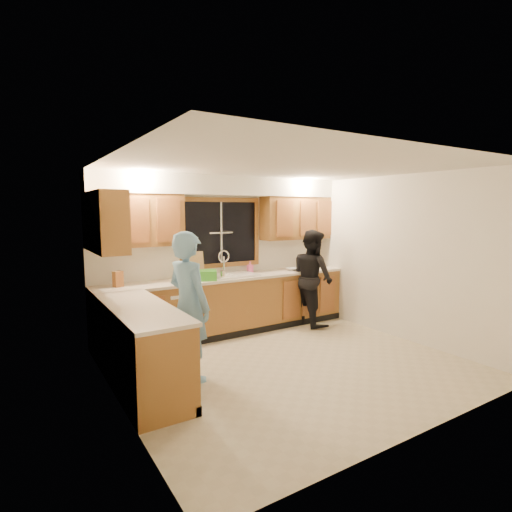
{
  "coord_description": "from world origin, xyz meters",
  "views": [
    {
      "loc": [
        -2.97,
        -3.95,
        1.97
      ],
      "look_at": [
        -0.1,
        0.65,
        1.34
      ],
      "focal_mm": 28.0,
      "sensor_mm": 36.0,
      "label": 1
    }
  ],
  "objects_px": {
    "man": "(189,306)",
    "sink": "(230,280)",
    "dishwasher": "(180,315)",
    "woman": "(312,278)",
    "soap_bottle": "(250,267)",
    "bowl": "(292,269)",
    "dish_crate": "(206,275)",
    "stove": "(157,365)",
    "knife_block": "(118,279)"
  },
  "relations": [
    {
      "from": "dishwasher",
      "to": "dish_crate",
      "type": "relative_size",
      "value": 2.65
    },
    {
      "from": "woman",
      "to": "knife_block",
      "type": "bearing_deg",
      "value": 88.87
    },
    {
      "from": "sink",
      "to": "woman",
      "type": "xyz_separation_m",
      "value": [
        1.42,
        -0.35,
        -0.04
      ]
    },
    {
      "from": "man",
      "to": "soap_bottle",
      "type": "bearing_deg",
      "value": -64.58
    },
    {
      "from": "dish_crate",
      "to": "stove",
      "type": "bearing_deg",
      "value": -128.06
    },
    {
      "from": "stove",
      "to": "knife_block",
      "type": "xyz_separation_m",
      "value": [
        0.08,
        1.85,
        0.58
      ]
    },
    {
      "from": "dishwasher",
      "to": "knife_block",
      "type": "xyz_separation_m",
      "value": [
        -0.87,
        0.04,
        0.62
      ]
    },
    {
      "from": "man",
      "to": "dish_crate",
      "type": "xyz_separation_m",
      "value": [
        0.78,
        1.21,
        0.13
      ]
    },
    {
      "from": "soap_bottle",
      "to": "sink",
      "type": "bearing_deg",
      "value": -160.61
    },
    {
      "from": "sink",
      "to": "woman",
      "type": "relative_size",
      "value": 0.52
    },
    {
      "from": "stove",
      "to": "dish_crate",
      "type": "bearing_deg",
      "value": 51.94
    },
    {
      "from": "dish_crate",
      "to": "dishwasher",
      "type": "bearing_deg",
      "value": 164.85
    },
    {
      "from": "sink",
      "to": "dishwasher",
      "type": "distance_m",
      "value": 0.96
    },
    {
      "from": "sink",
      "to": "soap_bottle",
      "type": "height_order",
      "value": "sink"
    },
    {
      "from": "stove",
      "to": "bowl",
      "type": "bearing_deg",
      "value": 30.54
    },
    {
      "from": "dish_crate",
      "to": "knife_block",
      "type": "bearing_deg",
      "value": 173.44
    },
    {
      "from": "woman",
      "to": "soap_bottle",
      "type": "height_order",
      "value": "woman"
    },
    {
      "from": "dishwasher",
      "to": "man",
      "type": "relative_size",
      "value": 0.47
    },
    {
      "from": "knife_block",
      "to": "bowl",
      "type": "bearing_deg",
      "value": -18.33
    },
    {
      "from": "man",
      "to": "sink",
      "type": "bearing_deg",
      "value": -58.63
    },
    {
      "from": "sink",
      "to": "dish_crate",
      "type": "distance_m",
      "value": 0.5
    },
    {
      "from": "stove",
      "to": "man",
      "type": "relative_size",
      "value": 0.52
    },
    {
      "from": "dishwasher",
      "to": "bowl",
      "type": "distance_m",
      "value": 2.13
    },
    {
      "from": "soap_bottle",
      "to": "bowl",
      "type": "height_order",
      "value": "soap_bottle"
    },
    {
      "from": "man",
      "to": "knife_block",
      "type": "bearing_deg",
      "value": 3.95
    },
    {
      "from": "man",
      "to": "knife_block",
      "type": "xyz_separation_m",
      "value": [
        -0.48,
        1.35,
        0.16
      ]
    },
    {
      "from": "stove",
      "to": "soap_bottle",
      "type": "bearing_deg",
      "value": 41.13
    },
    {
      "from": "stove",
      "to": "bowl",
      "type": "relative_size",
      "value": 4.69
    },
    {
      "from": "dishwasher",
      "to": "dish_crate",
      "type": "bearing_deg",
      "value": -15.15
    },
    {
      "from": "woman",
      "to": "soap_bottle",
      "type": "bearing_deg",
      "value": 66.37
    },
    {
      "from": "bowl",
      "to": "dishwasher",
      "type": "bearing_deg",
      "value": 179.1
    },
    {
      "from": "woman",
      "to": "knife_block",
      "type": "relative_size",
      "value": 7.55
    },
    {
      "from": "stove",
      "to": "woman",
      "type": "distance_m",
      "value": 3.56
    },
    {
      "from": "stove",
      "to": "dish_crate",
      "type": "xyz_separation_m",
      "value": [
        1.34,
        1.71,
        0.54
      ]
    },
    {
      "from": "stove",
      "to": "knife_block",
      "type": "height_order",
      "value": "knife_block"
    },
    {
      "from": "dishwasher",
      "to": "soap_bottle",
      "type": "xyz_separation_m",
      "value": [
        1.34,
        0.19,
        0.6
      ]
    },
    {
      "from": "knife_block",
      "to": "soap_bottle",
      "type": "height_order",
      "value": "knife_block"
    },
    {
      "from": "sink",
      "to": "man",
      "type": "height_order",
      "value": "man"
    },
    {
      "from": "dish_crate",
      "to": "woman",
      "type": "bearing_deg",
      "value": -7.14
    },
    {
      "from": "sink",
      "to": "soap_bottle",
      "type": "relative_size",
      "value": 4.63
    },
    {
      "from": "dish_crate",
      "to": "bowl",
      "type": "height_order",
      "value": "dish_crate"
    },
    {
      "from": "knife_block",
      "to": "dish_crate",
      "type": "relative_size",
      "value": 0.7
    },
    {
      "from": "stove",
      "to": "man",
      "type": "xyz_separation_m",
      "value": [
        0.55,
        0.5,
        0.42
      ]
    },
    {
      "from": "bowl",
      "to": "sink",
      "type": "bearing_deg",
      "value": 177.78
    },
    {
      "from": "woman",
      "to": "bowl",
      "type": "distance_m",
      "value": 0.39
    },
    {
      "from": "sink",
      "to": "stove",
      "type": "xyz_separation_m",
      "value": [
        -1.8,
        -1.82,
        -0.41
      ]
    },
    {
      "from": "dishwasher",
      "to": "man",
      "type": "xyz_separation_m",
      "value": [
        -0.4,
        -1.31,
        0.46
      ]
    },
    {
      "from": "bowl",
      "to": "soap_bottle",
      "type": "bearing_deg",
      "value": 163.35
    },
    {
      "from": "man",
      "to": "dish_crate",
      "type": "height_order",
      "value": "man"
    },
    {
      "from": "soap_bottle",
      "to": "knife_block",
      "type": "bearing_deg",
      "value": -176.23
    }
  ]
}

